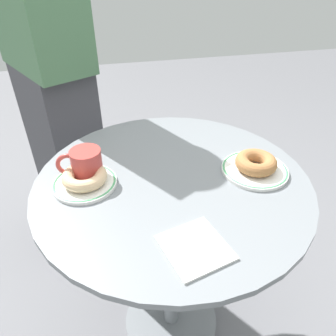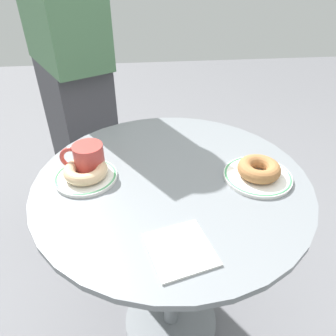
{
  "view_description": "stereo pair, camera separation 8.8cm",
  "coord_description": "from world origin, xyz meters",
  "px_view_note": "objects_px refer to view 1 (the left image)",
  "views": [
    {
      "loc": [
        -0.17,
        -0.69,
        1.28
      ],
      "look_at": [
        -0.01,
        0.01,
        0.77
      ],
      "focal_mm": 34.07,
      "sensor_mm": 36.0,
      "label": 1
    },
    {
      "loc": [
        -0.08,
        -0.7,
        1.28
      ],
      "look_at": [
        -0.01,
        0.01,
        0.77
      ],
      "focal_mm": 34.07,
      "sensor_mm": 36.0,
      "label": 2
    }
  ],
  "objects_px": {
    "donut_glazed": "(85,176)",
    "plate_left": "(85,183)",
    "plate_right": "(255,170)",
    "donut_cinnamon": "(256,163)",
    "cafe_table": "(172,231)",
    "paper_napkin": "(195,247)",
    "person_figure": "(51,79)",
    "coffee_mug": "(85,165)"
  },
  "relations": [
    {
      "from": "plate_left",
      "to": "donut_glazed",
      "type": "xyz_separation_m",
      "value": [
        0.0,
        -0.0,
        0.02
      ]
    },
    {
      "from": "donut_glazed",
      "to": "person_figure",
      "type": "bearing_deg",
      "value": 100.52
    },
    {
      "from": "donut_glazed",
      "to": "coffee_mug",
      "type": "bearing_deg",
      "value": 80.44
    },
    {
      "from": "plate_right",
      "to": "donut_cinnamon",
      "type": "distance_m",
      "value": 0.02
    },
    {
      "from": "donut_glazed",
      "to": "coffee_mug",
      "type": "distance_m",
      "value": 0.04
    },
    {
      "from": "donut_glazed",
      "to": "donut_cinnamon",
      "type": "distance_m",
      "value": 0.48
    },
    {
      "from": "person_figure",
      "to": "plate_left",
      "type": "bearing_deg",
      "value": -79.66
    },
    {
      "from": "cafe_table",
      "to": "plate_right",
      "type": "distance_m",
      "value": 0.32
    },
    {
      "from": "donut_glazed",
      "to": "donut_cinnamon",
      "type": "xyz_separation_m",
      "value": [
        0.47,
        -0.04,
        0.0
      ]
    },
    {
      "from": "plate_right",
      "to": "paper_napkin",
      "type": "distance_m",
      "value": 0.34
    },
    {
      "from": "donut_glazed",
      "to": "plate_left",
      "type": "bearing_deg",
      "value": 151.06
    },
    {
      "from": "plate_left",
      "to": "person_figure",
      "type": "distance_m",
      "value": 0.65
    },
    {
      "from": "cafe_table",
      "to": "donut_cinnamon",
      "type": "height_order",
      "value": "donut_cinnamon"
    },
    {
      "from": "donut_glazed",
      "to": "person_figure",
      "type": "relative_size",
      "value": 0.07
    },
    {
      "from": "cafe_table",
      "to": "donut_cinnamon",
      "type": "bearing_deg",
      "value": -4.51
    },
    {
      "from": "donut_glazed",
      "to": "coffee_mug",
      "type": "relative_size",
      "value": 0.97
    },
    {
      "from": "paper_napkin",
      "to": "coffee_mug",
      "type": "bearing_deg",
      "value": 125.6
    },
    {
      "from": "paper_napkin",
      "to": "coffee_mug",
      "type": "relative_size",
      "value": 1.1
    },
    {
      "from": "donut_cinnamon",
      "to": "person_figure",
      "type": "distance_m",
      "value": 0.9
    },
    {
      "from": "plate_left",
      "to": "coffee_mug",
      "type": "xyz_separation_m",
      "value": [
        0.01,
        0.03,
        0.04
      ]
    },
    {
      "from": "coffee_mug",
      "to": "plate_left",
      "type": "bearing_deg",
      "value": -104.26
    },
    {
      "from": "plate_left",
      "to": "paper_napkin",
      "type": "xyz_separation_m",
      "value": [
        0.23,
        -0.28,
        -0.0
      ]
    },
    {
      "from": "coffee_mug",
      "to": "paper_napkin",
      "type": "bearing_deg",
      "value": -54.4
    },
    {
      "from": "paper_napkin",
      "to": "person_figure",
      "type": "bearing_deg",
      "value": 110.69
    },
    {
      "from": "plate_left",
      "to": "donut_glazed",
      "type": "distance_m",
      "value": 0.02
    },
    {
      "from": "coffee_mug",
      "to": "donut_glazed",
      "type": "bearing_deg",
      "value": -99.56
    },
    {
      "from": "cafe_table",
      "to": "paper_napkin",
      "type": "relative_size",
      "value": 5.61
    },
    {
      "from": "cafe_table",
      "to": "paper_napkin",
      "type": "height_order",
      "value": "paper_napkin"
    },
    {
      "from": "donut_glazed",
      "to": "person_figure",
      "type": "xyz_separation_m",
      "value": [
        -0.12,
        0.63,
        0.05
      ]
    },
    {
      "from": "plate_left",
      "to": "paper_napkin",
      "type": "height_order",
      "value": "plate_left"
    },
    {
      "from": "paper_napkin",
      "to": "coffee_mug",
      "type": "xyz_separation_m",
      "value": [
        -0.22,
        0.31,
        0.04
      ]
    },
    {
      "from": "plate_left",
      "to": "person_figure",
      "type": "relative_size",
      "value": 0.1
    },
    {
      "from": "donut_glazed",
      "to": "donut_cinnamon",
      "type": "height_order",
      "value": "donut_cinnamon"
    },
    {
      "from": "paper_napkin",
      "to": "plate_right",
      "type": "bearing_deg",
      "value": 43.35
    },
    {
      "from": "cafe_table",
      "to": "coffee_mug",
      "type": "bearing_deg",
      "value": 166.53
    },
    {
      "from": "cafe_table",
      "to": "paper_napkin",
      "type": "bearing_deg",
      "value": -92.24
    },
    {
      "from": "plate_right",
      "to": "plate_left",
      "type": "bearing_deg",
      "value": 174.74
    },
    {
      "from": "cafe_table",
      "to": "person_figure",
      "type": "xyz_separation_m",
      "value": [
        -0.35,
        0.66,
        0.29
      ]
    },
    {
      "from": "plate_left",
      "to": "coffee_mug",
      "type": "bearing_deg",
      "value": 75.74
    },
    {
      "from": "plate_left",
      "to": "cafe_table",
      "type": "bearing_deg",
      "value": -6.01
    },
    {
      "from": "donut_cinnamon",
      "to": "person_figure",
      "type": "height_order",
      "value": "person_figure"
    },
    {
      "from": "coffee_mug",
      "to": "person_figure",
      "type": "height_order",
      "value": "person_figure"
    }
  ]
}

